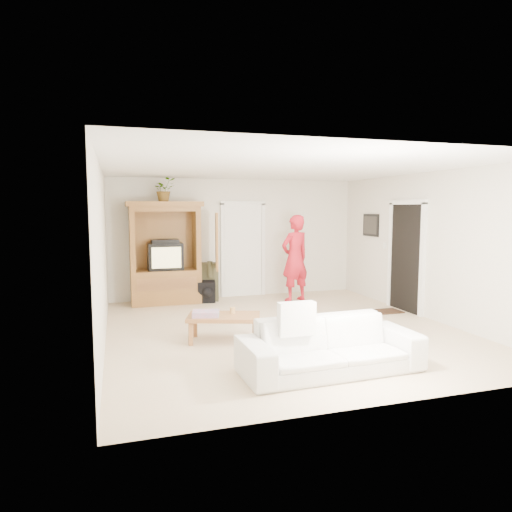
{
  "coord_description": "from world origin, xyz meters",
  "views": [
    {
      "loc": [
        -2.54,
        -6.81,
        1.97
      ],
      "look_at": [
        -0.27,
        0.6,
        1.15
      ],
      "focal_mm": 32.0,
      "sensor_mm": 36.0,
      "label": 1
    }
  ],
  "objects_px": {
    "armoire": "(166,260)",
    "sofa": "(330,346)",
    "coffee_table": "(224,318)",
    "man": "(295,258)"
  },
  "relations": [
    {
      "from": "armoire",
      "to": "sofa",
      "type": "relative_size",
      "value": 0.96
    },
    {
      "from": "armoire",
      "to": "sofa",
      "type": "distance_m",
      "value": 4.9
    },
    {
      "from": "coffee_table",
      "to": "sofa",
      "type": "bearing_deg",
      "value": -42.04
    },
    {
      "from": "man",
      "to": "sofa",
      "type": "distance_m",
      "value": 4.27
    },
    {
      "from": "armoire",
      "to": "man",
      "type": "height_order",
      "value": "armoire"
    },
    {
      "from": "armoire",
      "to": "man",
      "type": "distance_m",
      "value": 2.68
    },
    {
      "from": "armoire",
      "to": "sofa",
      "type": "height_order",
      "value": "armoire"
    },
    {
      "from": "sofa",
      "to": "coffee_table",
      "type": "xyz_separation_m",
      "value": [
        -0.94,
        1.61,
        0.03
      ]
    },
    {
      "from": "man",
      "to": "sofa",
      "type": "xyz_separation_m",
      "value": [
        -1.17,
        -4.06,
        -0.6
      ]
    },
    {
      "from": "armoire",
      "to": "coffee_table",
      "type": "bearing_deg",
      "value": -80.4
    }
  ]
}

